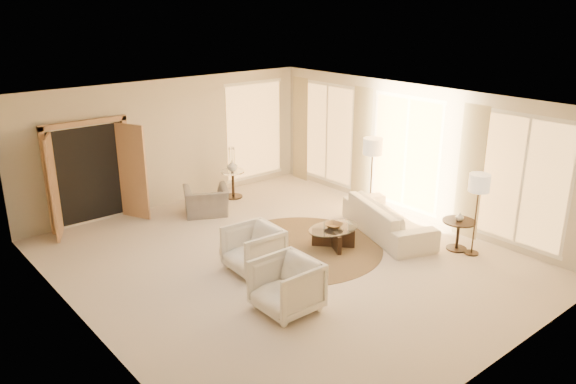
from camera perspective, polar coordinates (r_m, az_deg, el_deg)
room at (r=9.53m, az=-0.30°, el=0.60°), size 7.04×8.04×2.83m
windows_right at (r=12.01m, az=12.19°, el=3.81°), size 0.10×6.40×2.40m
window_back_corner at (r=13.91m, az=-3.41°, el=6.25°), size 1.70×0.10×2.40m
curtains_right at (r=12.53m, az=8.81°, el=4.41°), size 0.06×5.20×2.60m
french_doors at (r=11.93m, az=-19.39°, el=1.63°), size 1.95×0.66×2.16m
area_rug at (r=10.56m, az=1.34°, el=-5.64°), size 3.09×3.09×0.01m
sofa at (r=11.20m, az=10.11°, el=-2.64°), size 1.63×2.46×0.67m
armchair_left at (r=9.56m, az=-3.55°, el=-5.59°), size 0.84×0.89×0.86m
armchair_right at (r=8.36m, az=-0.17°, el=-9.29°), size 0.81×0.87×0.88m
accent_chair at (r=12.14m, az=-8.34°, el=-0.47°), size 1.10×0.95×0.81m
coffee_table at (r=10.53m, az=4.64°, el=-4.35°), size 1.20×1.20×0.39m
end_table at (r=10.81m, az=16.91°, el=-3.69°), size 0.60×0.60×0.57m
side_table at (r=13.14m, az=-5.62°, el=1.08°), size 0.56×0.56×0.65m
floor_lamp_near at (r=11.90m, az=8.60°, el=4.25°), size 0.41×0.41×1.67m
floor_lamp_far at (r=10.39m, az=18.84°, el=0.52°), size 0.37×0.37×1.52m
bowl at (r=10.45m, az=4.67°, el=-3.41°), size 0.35×0.35×0.08m
end_vase at (r=10.71m, az=17.04°, el=-2.42°), size 0.16×0.16×0.16m
side_vase at (r=13.03m, az=-5.67°, el=2.68°), size 0.26×0.26×0.26m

